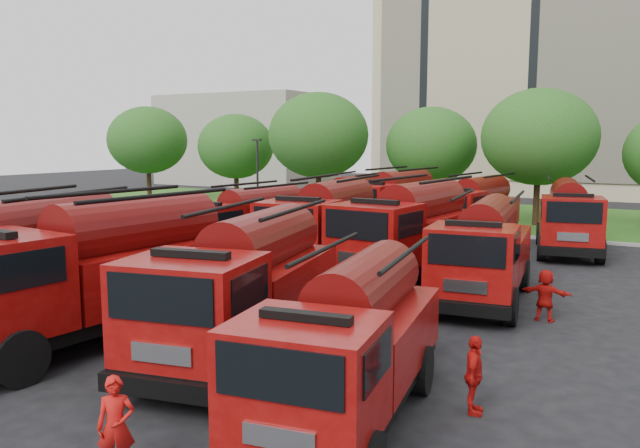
# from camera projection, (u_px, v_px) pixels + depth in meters

# --- Properties ---
(ground) EXTENTS (140.00, 140.00, 0.00)m
(ground) POSITION_uv_depth(u_px,v_px,m) (207.00, 300.00, 19.93)
(ground) COLOR black
(ground) RESTS_ON ground
(lawn) EXTENTS (70.00, 16.00, 0.12)m
(lawn) POSITION_uv_depth(u_px,v_px,m) (453.00, 214.00, 42.41)
(lawn) COLOR #1F4E14
(lawn) RESTS_ON ground
(curb) EXTENTS (70.00, 0.30, 0.14)m
(curb) POSITION_uv_depth(u_px,v_px,m) (410.00, 228.00, 35.40)
(curb) COLOR gray
(curb) RESTS_ON ground
(apartment_building) EXTENTS (30.00, 14.18, 25.00)m
(apartment_building) POSITION_uv_depth(u_px,v_px,m) (548.00, 60.00, 58.74)
(apartment_building) COLOR beige
(apartment_building) RESTS_ON ground
(side_building) EXTENTS (18.00, 12.00, 10.00)m
(side_building) POSITION_uv_depth(u_px,v_px,m) (248.00, 140.00, 71.81)
(side_building) COLOR gray
(side_building) RESTS_ON ground
(tree_0) EXTENTS (6.30, 6.30, 7.70)m
(tree_0) POSITION_uv_depth(u_px,v_px,m) (148.00, 140.00, 49.88)
(tree_0) COLOR #382314
(tree_0) RESTS_ON ground
(tree_1) EXTENTS (5.71, 5.71, 6.98)m
(tree_1) POSITION_uv_depth(u_px,v_px,m) (236.00, 147.00, 46.94)
(tree_1) COLOR #382314
(tree_1) RESTS_ON ground
(tree_2) EXTENTS (6.72, 6.72, 8.22)m
(tree_2) POSITION_uv_depth(u_px,v_px,m) (318.00, 135.00, 41.67)
(tree_2) COLOR #382314
(tree_2) RESTS_ON ground
(tree_3) EXTENTS (5.88, 5.88, 7.19)m
(tree_3) POSITION_uv_depth(u_px,v_px,m) (431.00, 146.00, 40.54)
(tree_3) COLOR #382314
(tree_3) RESTS_ON ground
(tree_4) EXTENTS (6.55, 6.55, 8.01)m
(tree_4) POSITION_uv_depth(u_px,v_px,m) (539.00, 137.00, 35.78)
(tree_4) COLOR #382314
(tree_4) RESTS_ON ground
(lamp_post_0) EXTENTS (0.60, 0.25, 5.11)m
(lamp_post_0) POSITION_uv_depth(u_px,v_px,m) (257.00, 174.00, 39.25)
(lamp_post_0) COLOR black
(lamp_post_0) RESTS_ON ground
(fire_truck_0) EXTENTS (3.94, 8.07, 3.52)m
(fire_truck_0) POSITION_uv_depth(u_px,v_px,m) (15.00, 265.00, 16.60)
(fire_truck_0) COLOR black
(fire_truck_0) RESTS_ON ground
(fire_truck_1) EXTENTS (3.50, 8.09, 3.58)m
(fire_truck_1) POSITION_uv_depth(u_px,v_px,m) (97.00, 271.00, 15.76)
(fire_truck_1) COLOR black
(fire_truck_1) RESTS_ON ground
(fire_truck_2) EXTENTS (3.93, 7.66, 3.33)m
(fire_truck_2) POSITION_uv_depth(u_px,v_px,m) (244.00, 287.00, 14.59)
(fire_truck_2) COLOR black
(fire_truck_2) RESTS_ON ground
(fire_truck_3) EXTENTS (3.13, 6.63, 2.90)m
(fire_truck_3) POSITION_uv_depth(u_px,v_px,m) (349.00, 342.00, 11.26)
(fire_truck_3) COLOR black
(fire_truck_3) RESTS_ON ground
(fire_truck_4) EXTENTS (2.98, 7.06, 3.13)m
(fire_truck_4) POSITION_uv_depth(u_px,v_px,m) (246.00, 226.00, 25.44)
(fire_truck_4) COLOR black
(fire_truck_4) RESTS_ON ground
(fire_truck_5) EXTENTS (3.34, 7.81, 3.46)m
(fire_truck_5) POSITION_uv_depth(u_px,v_px,m) (326.00, 225.00, 24.60)
(fire_truck_5) COLOR black
(fire_truck_5) RESTS_ON ground
(fire_truck_6) EXTENTS (3.36, 7.94, 3.52)m
(fire_truck_6) POSITION_uv_depth(u_px,v_px,m) (409.00, 230.00, 22.89)
(fire_truck_6) COLOR black
(fire_truck_6) RESTS_ON ground
(fire_truck_7) EXTENTS (3.22, 7.21, 3.18)m
(fire_truck_7) POSITION_uv_depth(u_px,v_px,m) (484.00, 251.00, 19.72)
(fire_truck_7) COLOR black
(fire_truck_7) RESTS_ON ground
(fire_truck_8) EXTENTS (2.94, 7.13, 3.18)m
(fire_truck_8) POSITION_uv_depth(u_px,v_px,m) (348.00, 206.00, 32.70)
(fire_truck_8) COLOR black
(fire_truck_8) RESTS_ON ground
(fire_truck_9) EXTENTS (3.31, 7.77, 3.44)m
(fire_truck_9) POSITION_uv_depth(u_px,v_px,m) (392.00, 204.00, 32.74)
(fire_truck_9) COLOR black
(fire_truck_9) RESTS_ON ground
(fire_truck_10) EXTENTS (3.21, 7.33, 3.24)m
(fire_truck_10) POSITION_uv_depth(u_px,v_px,m) (473.00, 210.00, 30.79)
(fire_truck_10) COLOR black
(fire_truck_10) RESTS_ON ground
(fire_truck_11) EXTENTS (3.71, 7.43, 3.23)m
(fire_truck_11) POSITION_uv_depth(u_px,v_px,m) (568.00, 217.00, 28.17)
(fire_truck_11) COLOR black
(fire_truck_11) RESTS_ON ground
(firefighter_1) EXTENTS (0.99, 0.76, 1.80)m
(firefighter_1) POSITION_uv_depth(u_px,v_px,m) (36.00, 366.00, 14.13)
(firefighter_1) COLOR #B9110E
(firefighter_1) RESTS_ON ground
(firefighter_2) EXTENTS (0.65, 0.96, 1.50)m
(firefighter_2) POSITION_uv_depth(u_px,v_px,m) (473.00, 413.00, 11.67)
(firefighter_2) COLOR #B9110E
(firefighter_2) RESTS_ON ground
(firefighter_3) EXTENTS (1.12, 0.63, 1.68)m
(firefighter_3) POSITION_uv_depth(u_px,v_px,m) (295.00, 445.00, 10.46)
(firefighter_3) COLOR black
(firefighter_3) RESTS_ON ground
(firefighter_4) EXTENTS (1.01, 1.00, 1.75)m
(firefighter_4) POSITION_uv_depth(u_px,v_px,m) (183.00, 320.00, 17.71)
(firefighter_4) COLOR black
(firefighter_4) RESTS_ON ground
(firefighter_5) EXTENTS (1.39, 0.63, 1.48)m
(firefighter_5) POSITION_uv_depth(u_px,v_px,m) (544.00, 321.00, 17.63)
(firefighter_5) COLOR #B9110E
(firefighter_5) RESTS_ON ground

